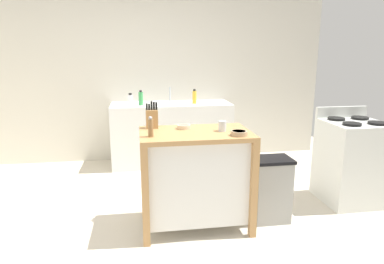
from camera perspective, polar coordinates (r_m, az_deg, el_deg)
ground_plane at (r=3.36m, az=-3.80°, el=-15.41°), size 6.11×6.11×0.00m
wall_back at (r=5.18m, az=-6.35°, el=9.79°), size 5.11×0.10×2.60m
kitchen_island at (r=3.17m, az=0.57°, el=-7.02°), size 0.99×0.62×0.91m
knife_block at (r=3.20m, az=-6.68°, el=2.28°), size 0.11×0.09×0.25m
bowl_ceramic_small at (r=3.17m, az=-1.38°, el=0.91°), size 0.13×0.13×0.04m
bowl_stoneware_deep at (r=2.94m, az=7.80°, el=-0.16°), size 0.14×0.14×0.04m
drinking_cup at (r=3.08m, az=5.06°, el=0.98°), size 0.07×0.07×0.09m
pepper_grinder at (r=2.87m, az=-6.88°, el=0.81°), size 0.04×0.04×0.18m
trash_bin at (r=3.43m, az=12.96°, el=-9.24°), size 0.36×0.28×0.63m
sink_counter at (r=4.98m, az=-3.42°, el=-0.27°), size 1.69×0.60×0.88m
sink_faucet at (r=5.02m, az=-3.66°, el=6.22°), size 0.02×0.02×0.22m
bottle_dish_soap at (r=4.77m, az=-8.49°, el=5.56°), size 0.06×0.06×0.20m
bottle_hand_soap at (r=4.80m, az=-10.18°, el=5.30°), size 0.07×0.07×0.17m
bottle_spray_cleaner at (r=4.88m, az=0.41°, el=5.85°), size 0.06×0.06×0.20m
stove at (r=4.10m, az=24.95°, el=-4.42°), size 0.60×0.60×1.00m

